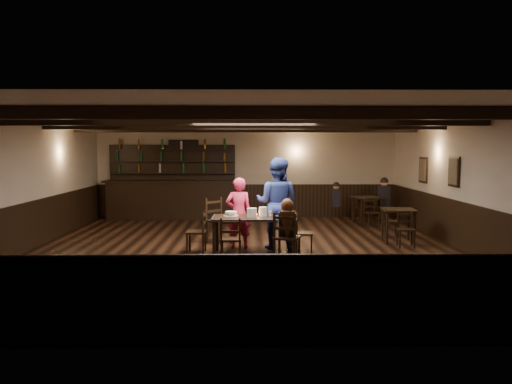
{
  "coord_description": "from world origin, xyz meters",
  "views": [
    {
      "loc": [
        0.09,
        -10.11,
        2.11
      ],
      "look_at": [
        0.22,
        0.2,
        1.19
      ],
      "focal_mm": 35.0,
      "sensor_mm": 36.0,
      "label": 1
    }
  ],
  "objects_px": {
    "cake": "(231,214)",
    "bar_counter": "(172,194)",
    "dining_table": "(254,220)",
    "woman_pink": "(239,213)",
    "man_blue": "(277,203)",
    "chair_near_left": "(231,236)",
    "chair_near_right": "(286,234)"
  },
  "relations": [
    {
      "from": "cake",
      "to": "bar_counter",
      "type": "relative_size",
      "value": 0.07
    },
    {
      "from": "dining_table",
      "to": "cake",
      "type": "bearing_deg",
      "value": 167.61
    },
    {
      "from": "woman_pink",
      "to": "man_blue",
      "type": "xyz_separation_m",
      "value": [
        0.8,
        -0.03,
        0.21
      ]
    },
    {
      "from": "dining_table",
      "to": "bar_counter",
      "type": "relative_size",
      "value": 0.42
    },
    {
      "from": "chair_near_left",
      "to": "woman_pink",
      "type": "distance_m",
      "value": 1.35
    },
    {
      "from": "cake",
      "to": "bar_counter",
      "type": "height_order",
      "value": "bar_counter"
    },
    {
      "from": "woman_pink",
      "to": "cake",
      "type": "bearing_deg",
      "value": 67.46
    },
    {
      "from": "woman_pink",
      "to": "bar_counter",
      "type": "distance_m",
      "value": 4.93
    },
    {
      "from": "chair_near_right",
      "to": "woman_pink",
      "type": "xyz_separation_m",
      "value": [
        -0.89,
        1.46,
        0.19
      ]
    },
    {
      "from": "bar_counter",
      "to": "woman_pink",
      "type": "bearing_deg",
      "value": -64.93
    },
    {
      "from": "chair_near_right",
      "to": "man_blue",
      "type": "relative_size",
      "value": 0.5
    },
    {
      "from": "chair_near_left",
      "to": "cake",
      "type": "relative_size",
      "value": 2.84
    },
    {
      "from": "bar_counter",
      "to": "cake",
      "type": "bearing_deg",
      "value": -68.57
    },
    {
      "from": "dining_table",
      "to": "chair_near_right",
      "type": "relative_size",
      "value": 1.74
    },
    {
      "from": "chair_near_left",
      "to": "bar_counter",
      "type": "distance_m",
      "value": 6.11
    },
    {
      "from": "dining_table",
      "to": "woman_pink",
      "type": "distance_m",
      "value": 0.68
    },
    {
      "from": "dining_table",
      "to": "bar_counter",
      "type": "xyz_separation_m",
      "value": [
        -2.4,
        5.06,
        0.05
      ]
    },
    {
      "from": "man_blue",
      "to": "cake",
      "type": "height_order",
      "value": "man_blue"
    },
    {
      "from": "dining_table",
      "to": "chair_near_right",
      "type": "bearing_deg",
      "value": -56.57
    },
    {
      "from": "dining_table",
      "to": "bar_counter",
      "type": "bearing_deg",
      "value": 115.43
    },
    {
      "from": "woman_pink",
      "to": "cake",
      "type": "distance_m",
      "value": 0.52
    },
    {
      "from": "chair_near_left",
      "to": "woman_pink",
      "type": "relative_size",
      "value": 0.56
    },
    {
      "from": "man_blue",
      "to": "bar_counter",
      "type": "relative_size",
      "value": 0.48
    },
    {
      "from": "chair_near_right",
      "to": "dining_table",
      "type": "bearing_deg",
      "value": 123.43
    },
    {
      "from": "man_blue",
      "to": "bar_counter",
      "type": "height_order",
      "value": "bar_counter"
    },
    {
      "from": "woman_pink",
      "to": "man_blue",
      "type": "relative_size",
      "value": 0.78
    },
    {
      "from": "chair_near_left",
      "to": "dining_table",
      "type": "bearing_deg",
      "value": 58.97
    },
    {
      "from": "chair_near_left",
      "to": "chair_near_right",
      "type": "height_order",
      "value": "chair_near_right"
    },
    {
      "from": "chair_near_right",
      "to": "woman_pink",
      "type": "height_order",
      "value": "woman_pink"
    },
    {
      "from": "chair_near_left",
      "to": "woman_pink",
      "type": "xyz_separation_m",
      "value": [
        0.12,
        1.32,
        0.26
      ]
    },
    {
      "from": "chair_near_left",
      "to": "bar_counter",
      "type": "xyz_separation_m",
      "value": [
        -1.97,
        5.78,
        0.24
      ]
    },
    {
      "from": "chair_near_left",
      "to": "man_blue",
      "type": "xyz_separation_m",
      "value": [
        0.92,
        1.29,
        0.47
      ]
    }
  ]
}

